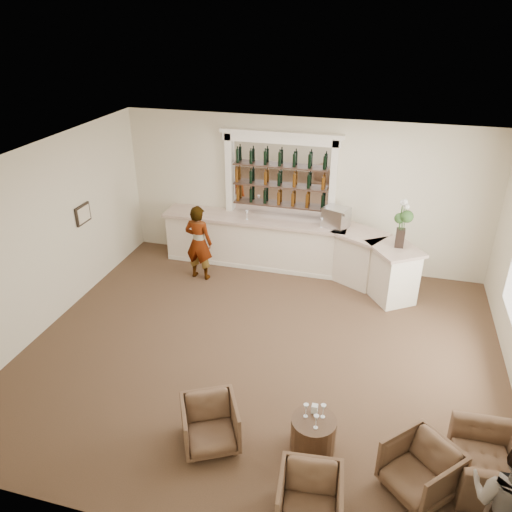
% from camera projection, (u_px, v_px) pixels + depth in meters
% --- Properties ---
extents(ground, '(8.00, 8.00, 0.00)m').
position_uv_depth(ground, '(262.00, 351.00, 8.60)').
color(ground, brown).
rests_on(ground, ground).
extents(room_shell, '(8.04, 7.02, 3.32)m').
position_uv_depth(room_shell, '(283.00, 211.00, 8.11)').
color(room_shell, beige).
rests_on(room_shell, ground).
extents(bar_counter, '(5.72, 1.80, 1.14)m').
position_uv_depth(bar_counter, '(289.00, 247.00, 10.96)').
color(bar_counter, white).
rests_on(bar_counter, ground).
extents(back_bar_alcove, '(2.64, 0.25, 3.00)m').
position_uv_depth(back_bar_alcove, '(280.00, 176.00, 10.73)').
color(back_bar_alcove, white).
rests_on(back_bar_alcove, ground).
extents(cocktail_table, '(0.60, 0.60, 0.50)m').
position_uv_depth(cocktail_table, '(313.00, 434.00, 6.62)').
color(cocktail_table, '#482F1F').
rests_on(cocktail_table, ground).
extents(sommelier, '(0.64, 0.45, 1.66)m').
position_uv_depth(sommelier, '(199.00, 243.00, 10.57)').
color(sommelier, gray).
rests_on(sommelier, ground).
extents(guest, '(1.09, 1.06, 1.77)m').
position_uv_depth(guest, '(509.00, 506.00, 4.96)').
color(guest, gray).
rests_on(guest, ground).
extents(armchair_left, '(0.99, 1.00, 0.68)m').
position_uv_depth(armchair_left, '(210.00, 424.00, 6.65)').
color(armchair_left, brown).
rests_on(armchair_left, ground).
extents(armchair_center, '(0.79, 0.81, 0.67)m').
position_uv_depth(armchair_center, '(310.00, 500.00, 5.64)').
color(armchair_center, brown).
rests_on(armchair_center, ground).
extents(armchair_right, '(1.07, 1.07, 0.70)m').
position_uv_depth(armchair_right, '(420.00, 469.00, 6.00)').
color(armchair_right, brown).
rests_on(armchair_right, ground).
extents(armchair_far, '(0.96, 1.08, 0.66)m').
position_uv_depth(armchair_far, '(492.00, 465.00, 6.08)').
color(armchair_far, brown).
rests_on(armchair_far, ground).
extents(espresso_machine, '(0.62, 0.58, 0.43)m').
position_uv_depth(espresso_machine, '(336.00, 217.00, 10.44)').
color(espresso_machine, '#B7B7BC').
rests_on(espresso_machine, bar_counter).
extents(flower_vase, '(0.26, 0.26, 0.98)m').
position_uv_depth(flower_vase, '(402.00, 220.00, 9.43)').
color(flower_vase, black).
rests_on(flower_vase, bar_counter).
extents(wine_glass_bar_left, '(0.07, 0.07, 0.21)m').
position_uv_depth(wine_glass_bar_left, '(322.00, 223.00, 10.47)').
color(wine_glass_bar_left, white).
rests_on(wine_glass_bar_left, bar_counter).
extents(wine_glass_bar_right, '(0.07, 0.07, 0.21)m').
position_uv_depth(wine_glass_bar_right, '(247.00, 215.00, 10.86)').
color(wine_glass_bar_right, white).
rests_on(wine_glass_bar_right, bar_counter).
extents(wine_glass_tbl_a, '(0.07, 0.07, 0.21)m').
position_uv_depth(wine_glass_tbl_a, '(306.00, 411.00, 6.51)').
color(wine_glass_tbl_a, white).
rests_on(wine_glass_tbl_a, cocktail_table).
extents(wine_glass_tbl_b, '(0.07, 0.07, 0.21)m').
position_uv_depth(wine_glass_tbl_b, '(323.00, 411.00, 6.51)').
color(wine_glass_tbl_b, white).
rests_on(wine_glass_tbl_b, cocktail_table).
extents(wine_glass_tbl_c, '(0.07, 0.07, 0.21)m').
position_uv_depth(wine_glass_tbl_c, '(316.00, 422.00, 6.34)').
color(wine_glass_tbl_c, white).
rests_on(wine_glass_tbl_c, cocktail_table).
extents(napkin_holder, '(0.08, 0.08, 0.12)m').
position_uv_depth(napkin_holder, '(315.00, 409.00, 6.61)').
color(napkin_holder, white).
rests_on(napkin_holder, cocktail_table).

